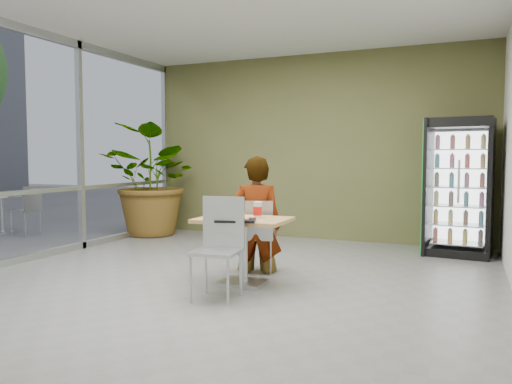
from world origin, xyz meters
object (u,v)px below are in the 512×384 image
chair_near (220,239)px  cafeteria_tray (236,220)px  chair_far (257,230)px  seated_woman (256,226)px  soda_cup (258,210)px  beverage_fridge (459,187)px  dining_table (243,237)px  potted_plant (156,180)px

chair_near → cafeteria_tray: 0.30m
chair_far → chair_near: chair_near is taller
seated_woman → soda_cup: size_ratio=9.57×
seated_woman → beverage_fridge: bearing=-155.4°
dining_table → chair_near: chair_near is taller
chair_far → potted_plant: potted_plant is taller
dining_table → beverage_fridge: (2.17, 2.77, 0.46)m
dining_table → chair_far: 0.59m
soda_cup → beverage_fridge: bearing=53.2°
seated_woman → potted_plant: (-2.83, 1.97, 0.44)m
cafeteria_tray → chair_near: bearing=-103.9°
dining_table → soda_cup: bearing=24.4°
chair_near → beverage_fridge: (2.18, 3.30, 0.39)m
chair_near → soda_cup: (0.16, 0.60, 0.24)m
seated_woman → potted_plant: bearing=-53.4°
soda_cup → potted_plant: 4.00m
seated_woman → soda_cup: bearing=96.1°
beverage_fridge → potted_plant: 5.11m
chair_near → seated_woman: seated_woman is taller
soda_cup → beverage_fridge: 3.38m
dining_table → cafeteria_tray: cafeteria_tray is taller
seated_woman → cafeteria_tray: 0.95m
seated_woman → beverage_fridge: size_ratio=0.88×
chair_near → dining_table: bearing=82.3°
chair_near → soda_cup: size_ratio=5.62×
chair_far → beverage_fridge: (2.25, 2.18, 0.46)m
chair_far → beverage_fridge: beverage_fridge is taller
chair_near → potted_plant: bearing=126.8°
chair_near → cafeteria_tray: chair_near is taller
soda_cup → seated_woman: bearing=114.7°
chair_near → potted_plant: (-2.93, 3.13, 0.41)m
dining_table → potted_plant: 3.95m
beverage_fridge → dining_table: bearing=-122.9°
beverage_fridge → potted_plant: (-5.11, -0.17, 0.02)m
chair_near → soda_cup: 0.67m
chair_near → seated_woman: bearing=88.6°
seated_woman → chair_far: bearing=108.6°
beverage_fridge → chair_near: bearing=-118.3°
cafeteria_tray → potted_plant: bearing=136.0°
chair_far → potted_plant: size_ratio=0.45×
dining_table → soda_cup: 0.34m
seated_woman → beverage_fridge: (2.28, 2.14, 0.42)m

